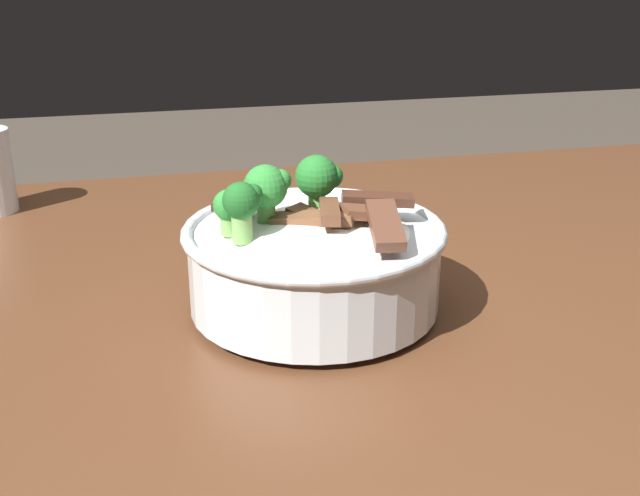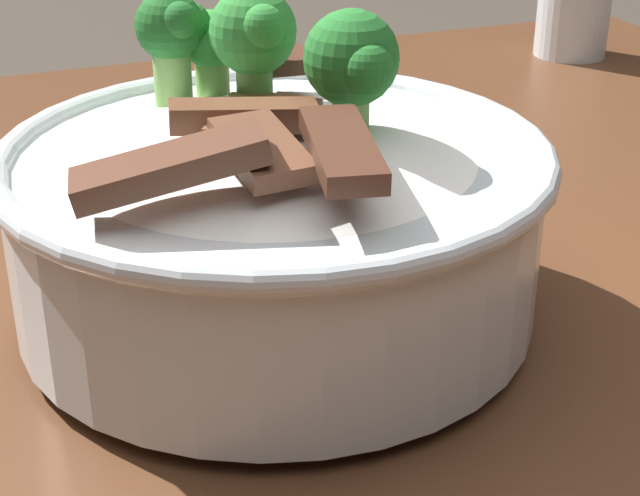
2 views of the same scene
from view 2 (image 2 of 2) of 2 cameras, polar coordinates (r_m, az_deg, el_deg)
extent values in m
cube|color=#56331E|center=(1.22, 12.50, -8.05)|extent=(0.07, 0.07, 0.77)
cylinder|color=silver|center=(0.50, -2.40, -3.63)|extent=(0.11, 0.11, 0.01)
cylinder|color=silver|center=(0.48, -2.50, 0.88)|extent=(0.25, 0.25, 0.08)
torus|color=silver|center=(0.47, -2.59, 5.28)|extent=(0.26, 0.26, 0.01)
ellipsoid|color=white|center=(0.47, -2.55, 3.38)|extent=(0.22, 0.22, 0.06)
cube|color=brown|center=(0.45, -4.30, 7.41)|extent=(0.03, 0.07, 0.01)
cube|color=brown|center=(0.46, -2.78, 6.68)|extent=(0.05, 0.06, 0.02)
cube|color=#4C2B1E|center=(0.40, 1.23, 5.61)|extent=(0.07, 0.04, 0.01)
cube|color=brown|center=(0.46, -4.22, 7.11)|extent=(0.08, 0.06, 0.02)
cube|color=#563323|center=(0.40, -8.43, 4.58)|extent=(0.04, 0.08, 0.03)
cube|color=brown|center=(0.41, -3.30, 5.49)|extent=(0.05, 0.03, 0.02)
cube|color=#4C2B1E|center=(0.54, -2.15, 10.69)|extent=(0.05, 0.03, 0.01)
cylinder|color=#5B9947|center=(0.51, -3.69, 9.06)|extent=(0.02, 0.02, 0.03)
sphere|color=#2D8433|center=(0.50, -3.78, 12.07)|extent=(0.04, 0.04, 0.04)
sphere|color=#2D8433|center=(0.48, -3.24, 12.28)|extent=(0.02, 0.02, 0.02)
sphere|color=#2D8433|center=(0.50, -2.59, 12.11)|extent=(0.02, 0.02, 0.02)
cylinder|color=#7AB256|center=(0.54, -6.06, 9.57)|extent=(0.02, 0.02, 0.02)
sphere|color=#2D8433|center=(0.53, -6.16, 11.56)|extent=(0.03, 0.03, 0.03)
sphere|color=#2D8433|center=(0.52, -5.72, 11.65)|extent=(0.02, 0.02, 0.02)
sphere|color=#2D8433|center=(0.54, -5.21, 12.02)|extent=(0.01, 0.01, 0.01)
cylinder|color=#7AB256|center=(0.46, 1.72, 7.43)|extent=(0.02, 0.02, 0.03)
sphere|color=#237028|center=(0.46, 1.77, 10.62)|extent=(0.04, 0.04, 0.04)
sphere|color=#237028|center=(0.44, 2.61, 10.00)|extent=(0.02, 0.02, 0.02)
sphere|color=#237028|center=(0.46, 2.89, 10.63)|extent=(0.02, 0.02, 0.02)
cylinder|color=#7AB256|center=(0.52, -8.27, 9.53)|extent=(0.02, 0.02, 0.03)
sphere|color=#1E6023|center=(0.52, -8.46, 12.24)|extent=(0.03, 0.03, 0.03)
sphere|color=#1E6023|center=(0.51, -7.88, 12.52)|extent=(0.02, 0.02, 0.02)
sphere|color=#1E6023|center=(0.52, -7.23, 12.47)|extent=(0.02, 0.02, 0.02)
cylinder|color=white|center=(0.98, 13.81, 10.64)|extent=(0.06, 0.06, 0.00)
cylinder|color=silver|center=(0.97, 14.08, 13.06)|extent=(0.06, 0.06, 0.08)
camera|label=1|loc=(0.82, -71.06, 16.72)|focal=44.46mm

